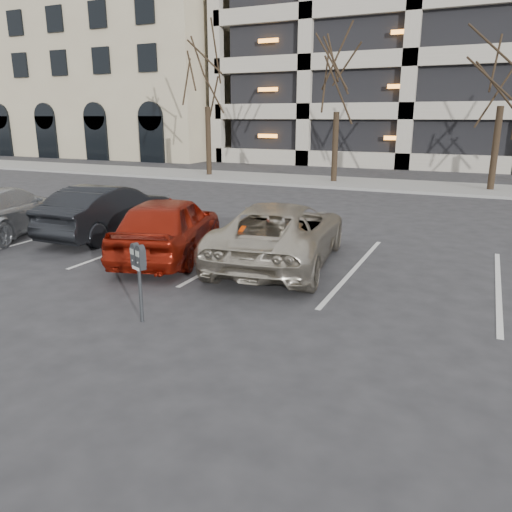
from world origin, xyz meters
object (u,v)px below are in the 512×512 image
at_px(suv_silver, 280,233).
at_px(car_red, 169,226).
at_px(parking_meter, 139,264).
at_px(tree_a, 206,62).
at_px(car_dark, 108,210).
at_px(tree_c, 508,50).
at_px(tree_b, 338,66).
at_px(car_silver, 2,211).

distance_m(suv_silver, car_red, 2.60).
distance_m(parking_meter, car_red, 3.85).
distance_m(tree_a, parking_meter, 20.65).
relative_size(parking_meter, car_dark, 0.30).
relative_size(tree_c, parking_meter, 6.38).
xyz_separation_m(tree_b, suv_silver, (2.76, -13.93, -4.74)).
relative_size(tree_c, car_silver, 1.71).
relative_size(suv_silver, car_dark, 1.23).
relative_size(tree_a, car_silver, 1.75).
height_order(tree_b, suv_silver, tree_b).
distance_m(tree_b, car_red, 15.25).
distance_m(tree_b, car_dark, 14.39).
xyz_separation_m(suv_silver, car_dark, (-5.29, 0.57, 0.01)).
height_order(tree_c, car_dark, tree_c).
xyz_separation_m(car_red, car_dark, (-2.76, 1.15, -0.03)).
bearing_deg(car_silver, car_red, 162.37).
relative_size(tree_a, suv_silver, 1.57).
distance_m(tree_b, parking_meter, 18.58).
height_order(tree_c, car_silver, tree_c).
height_order(tree_a, car_dark, tree_a).
bearing_deg(tree_a, parking_meter, -63.35).
distance_m(tree_a, car_silver, 15.59).
relative_size(tree_b, car_silver, 1.61).
relative_size(tree_c, suv_silver, 1.54).
height_order(tree_c, parking_meter, tree_c).
height_order(tree_a, car_silver, tree_a).
bearing_deg(tree_b, tree_a, 180.00).
height_order(tree_b, car_red, tree_b).
relative_size(tree_a, tree_c, 1.02).
bearing_deg(car_red, suv_silver, 176.58).
bearing_deg(parking_meter, tree_c, 98.66).
bearing_deg(car_dark, suv_silver, 172.47).
relative_size(tree_b, car_red, 1.76).
distance_m(tree_a, tree_b, 7.01).
relative_size(tree_c, car_red, 1.87).
relative_size(tree_b, suv_silver, 1.45).
height_order(car_red, car_dark, car_red).
distance_m(tree_a, car_dark, 15.01).
height_order(tree_a, tree_c, tree_a).
distance_m(tree_a, tree_c, 14.00).
xyz_separation_m(tree_c, car_dark, (-9.53, -13.36, -5.07)).
distance_m(tree_b, tree_c, 7.01).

